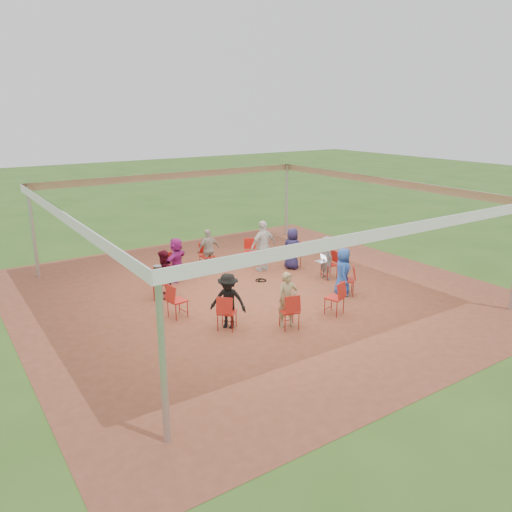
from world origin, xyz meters
TOP-DOWN VIEW (x-y plane):
  - ground at (0.00, 0.00)m, footprint 80.00×80.00m
  - dirt_patch at (0.00, 0.00)m, footprint 13.00×13.00m
  - tent at (0.00, 0.00)m, footprint 10.33×10.33m
  - chair_0 at (2.69, -0.31)m, footprint 0.48×0.47m
  - chair_1 at (2.43, 1.20)m, footprint 0.58×0.57m
  - chair_2 at (1.39, 2.32)m, footprint 0.59×0.59m
  - chair_3 at (-0.08, 2.70)m, footprint 0.43×0.45m
  - chair_4 at (-1.53, 2.23)m, footprint 0.60×0.60m
  - chair_5 at (-2.49, 1.05)m, footprint 0.57×0.56m
  - chair_6 at (-2.67, -0.46)m, footprint 0.51×0.49m
  - chair_7 at (-1.99, -1.83)m, footprint 0.61×0.61m
  - chair_8 at (-0.69, -2.62)m, footprint 0.52×0.53m
  - chair_9 at (0.84, -2.57)m, footprint 0.54×0.55m
  - chair_10 at (2.10, -1.71)m, footprint 0.61×0.60m
  - person_seated_0 at (2.57, -0.29)m, footprint 0.39×0.54m
  - person_seated_1 at (2.32, 1.14)m, footprint 0.64×0.78m
  - person_seated_2 at (-0.08, 2.58)m, footprint 0.83×0.44m
  - person_seated_3 at (-1.46, 2.13)m, footprint 1.34×1.13m
  - person_seated_4 at (-2.38, 1.00)m, footprint 0.62×0.78m
  - person_seated_5 at (-1.90, -1.75)m, footprint 0.94×0.97m
  - person_seated_6 at (-0.65, -2.50)m, footprint 0.58×0.45m
  - person_seated_7 at (2.00, -1.63)m, footprint 0.73×0.77m
  - standing_person at (1.38, 1.49)m, footprint 1.03×0.57m
  - cable_coil at (0.74, 0.67)m, footprint 0.36×0.36m
  - laptop at (2.41, -0.27)m, footprint 0.31×0.37m

SIDE VIEW (x-z plane):
  - ground at x=0.00m, z-range 0.00..0.00m
  - dirt_patch at x=0.00m, z-range 0.01..0.01m
  - cable_coil at x=0.74m, z-range 0.01..0.04m
  - chair_0 at x=2.69m, z-range 0.00..0.90m
  - chair_1 at x=2.43m, z-range 0.00..0.90m
  - chair_2 at x=1.39m, z-range 0.00..0.90m
  - chair_3 at x=-0.08m, z-range 0.00..0.90m
  - chair_4 at x=-1.53m, z-range 0.00..0.90m
  - chair_5 at x=-2.49m, z-range 0.00..0.90m
  - chair_6 at x=-2.67m, z-range 0.00..0.90m
  - chair_7 at x=-1.99m, z-range 0.00..0.90m
  - chair_8 at x=-0.69m, z-range 0.00..0.90m
  - chair_9 at x=0.84m, z-range 0.00..0.90m
  - chair_10 at x=2.10m, z-range 0.00..0.90m
  - laptop at x=2.41m, z-range 0.54..0.78m
  - person_seated_0 at x=2.57m, z-range 0.01..1.40m
  - person_seated_1 at x=2.32m, z-range 0.01..1.40m
  - person_seated_2 at x=-0.08m, z-range 0.01..1.40m
  - person_seated_3 at x=-1.46m, z-range 0.01..1.40m
  - person_seated_4 at x=-2.38m, z-range 0.01..1.40m
  - person_seated_5 at x=-1.90m, z-range 0.01..1.40m
  - person_seated_6 at x=-0.65m, z-range 0.01..1.40m
  - person_seated_7 at x=2.00m, z-range 0.01..1.40m
  - standing_person at x=1.38m, z-range 0.01..1.71m
  - tent at x=0.00m, z-range 0.87..3.87m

